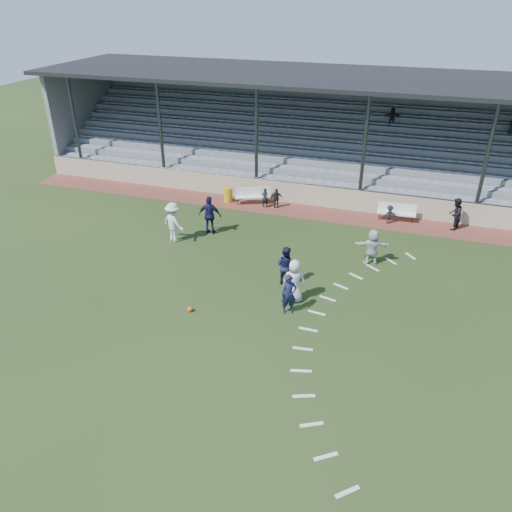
{
  "coord_description": "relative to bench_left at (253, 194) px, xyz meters",
  "views": [
    {
      "loc": [
        5.66,
        -14.64,
        11.18
      ],
      "look_at": [
        0.0,
        2.5,
        1.3
      ],
      "focal_mm": 35.0,
      "sensor_mm": 36.0,
      "label": 1
    }
  ],
  "objects": [
    {
      "name": "player_white_wing",
      "position": [
        -2.16,
        -5.72,
        0.42
      ],
      "size": [
        1.48,
        1.18,
        2.0
      ],
      "primitive_type": "imported",
      "rotation": [
        0.0,
        0.0,
        2.75
      ],
      "color": "silver",
      "rests_on": "ground"
    },
    {
      "name": "player_white_back",
      "position": [
        7.3,
        -4.99,
        0.26
      ],
      "size": [
        1.64,
        0.84,
        1.69
      ],
      "primitive_type": "imported",
      "rotation": [
        0.0,
        0.0,
        3.37
      ],
      "color": "silver",
      "rests_on": "ground"
    },
    {
      "name": "bench_left",
      "position": [
        0.0,
        0.0,
        0.0
      ],
      "size": [
        2.0,
        1.2,
        0.95
      ],
      "rotation": [
        0.0,
        0.0,
        0.4
      ],
      "color": "white",
      "rests_on": "cinder_track"
    },
    {
      "name": "ground",
      "position": [
        2.88,
        -10.71,
        -0.58
      ],
      "size": [
        90.0,
        90.0,
        0.0
      ],
      "primitive_type": "plane",
      "color": "#243616",
      "rests_on": "ground"
    },
    {
      "name": "sub_right",
      "position": [
        7.68,
        -0.33,
        -0.06
      ],
      "size": [
        0.74,
        0.6,
        1.0
      ],
      "primitive_type": "imported",
      "rotation": [
        0.0,
        0.0,
        3.56
      ],
      "color": "black",
      "rests_on": "cinder_track"
    },
    {
      "name": "sub_left_near",
      "position": [
        0.81,
        -0.32,
        0.0
      ],
      "size": [
        0.44,
        0.32,
        1.13
      ],
      "primitive_type": "imported",
      "rotation": [
        0.0,
        0.0,
        3.26
      ],
      "color": "black",
      "rests_on": "cinder_track"
    },
    {
      "name": "player_navy_lead",
      "position": [
        4.75,
        -9.88,
        0.24
      ],
      "size": [
        0.72,
        0.63,
        1.65
      ],
      "primitive_type": "imported",
      "rotation": [
        0.0,
        0.0,
        0.49
      ],
      "color": "#141639",
      "rests_on": "ground"
    },
    {
      "name": "official",
      "position": [
        10.88,
        -0.03,
        0.28
      ],
      "size": [
        0.87,
        0.98,
        1.69
      ],
      "primitive_type": "imported",
      "rotation": [
        0.0,
        0.0,
        4.38
      ],
      "color": "black",
      "rests_on": "cinder_track"
    },
    {
      "name": "grandstand",
      "position": [
        2.89,
        5.55,
        1.62
      ],
      "size": [
        34.6,
        9.0,
        6.61
      ],
      "color": "gray",
      "rests_on": "ground"
    },
    {
      "name": "player_white_lead",
      "position": [
        4.73,
        -9.02,
        0.33
      ],
      "size": [
        1.0,
        0.76,
        1.83
      ],
      "primitive_type": "imported",
      "rotation": [
        0.0,
        0.0,
        3.36
      ],
      "color": "silver",
      "rests_on": "ground"
    },
    {
      "name": "sub_left_far",
      "position": [
        1.46,
        -0.19,
        0.0
      ],
      "size": [
        0.72,
        0.48,
        1.13
      ],
      "primitive_type": "imported",
      "rotation": [
        0.0,
        0.0,
        3.48
      ],
      "color": "black",
      "rests_on": "cinder_track"
    },
    {
      "name": "player_navy_wing",
      "position": [
        -0.82,
        -4.37,
        0.41
      ],
      "size": [
        1.21,
        0.6,
        1.99
      ],
      "primitive_type": "imported",
      "rotation": [
        0.0,
        0.0,
        3.24
      ],
      "color": "#141639",
      "rests_on": "ground"
    },
    {
      "name": "cinder_track",
      "position": [
        2.88,
        -0.21,
        -0.57
      ],
      "size": [
        34.0,
        2.0,
        0.02
      ],
      "primitive_type": "cube",
      "color": "brown",
      "rests_on": "ground"
    },
    {
      "name": "retaining_wall",
      "position": [
        2.88,
        0.84,
        0.02
      ],
      "size": [
        34.0,
        0.18,
        1.2
      ],
      "primitive_type": "cube",
      "color": "tan",
      "rests_on": "ground"
    },
    {
      "name": "bench_right",
      "position": [
        8.0,
        0.15,
        0.0
      ],
      "size": [
        2.02,
        0.57,
        0.95
      ],
      "rotation": [
        0.0,
        0.0,
        0.06
      ],
      "color": "white",
      "rests_on": "cinder_track"
    },
    {
      "name": "player_navy_mid",
      "position": [
        4.05,
        -7.84,
        0.27
      ],
      "size": [
        0.96,
        0.82,
        1.72
      ],
      "primitive_type": "imported",
      "rotation": [
        0.0,
        0.0,
        2.91
      ],
      "color": "#141639",
      "rests_on": "ground"
    },
    {
      "name": "trash_bin",
      "position": [
        -1.46,
        -0.21,
        -0.14
      ],
      "size": [
        0.53,
        0.53,
        0.84
      ],
      "primitive_type": "cylinder",
      "color": "gold",
      "rests_on": "cinder_track"
    },
    {
      "name": "penalty_arc",
      "position": [
        7.01,
        -10.71,
        -0.58
      ],
      "size": [
        3.89,
        14.63,
        0.01
      ],
      "color": "silver",
      "rests_on": "ground"
    },
    {
      "name": "football",
      "position": [
        1.12,
        -11.02,
        -0.48
      ],
      "size": [
        0.22,
        0.22,
        0.22
      ],
      "primitive_type": "sphere",
      "color": "#D05C0C",
      "rests_on": "ground"
    }
  ]
}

